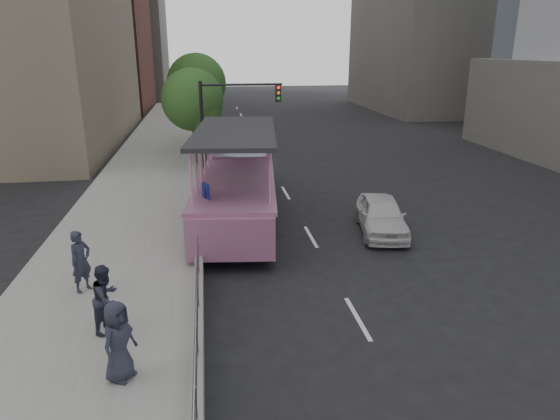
# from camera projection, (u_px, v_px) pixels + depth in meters

# --- Properties ---
(ground) EXTENTS (160.00, 160.00, 0.00)m
(ground) POSITION_uv_depth(u_px,v_px,m) (305.00, 286.00, 14.85)
(ground) COLOR black
(sidewalk) EXTENTS (5.50, 80.00, 0.30)m
(sidewalk) POSITION_uv_depth(u_px,v_px,m) (144.00, 196.00, 23.40)
(sidewalk) COLOR #9F9F99
(sidewalk) RESTS_ON ground
(kerb_wall) EXTENTS (0.24, 30.00, 0.36)m
(kerb_wall) POSITION_uv_depth(u_px,v_px,m) (199.00, 252.00, 16.15)
(kerb_wall) COLOR gray
(kerb_wall) RESTS_ON sidewalk
(guardrail) EXTENTS (0.07, 22.00, 0.71)m
(guardrail) POSITION_uv_depth(u_px,v_px,m) (198.00, 233.00, 15.94)
(guardrail) COLOR #ACACB1
(guardrail) RESTS_ON kerb_wall
(duck_boat) EXTENTS (4.05, 11.84, 3.85)m
(duck_boat) POSITION_uv_depth(u_px,v_px,m) (238.00, 182.00, 20.87)
(duck_boat) COLOR black
(duck_boat) RESTS_ON ground
(car) EXTENTS (2.36, 4.32, 1.40)m
(car) POSITION_uv_depth(u_px,v_px,m) (381.00, 215.00, 18.99)
(car) COLOR silver
(car) RESTS_ON ground
(pedestrian_near) EXTENTS (0.73, 0.77, 1.77)m
(pedestrian_near) POSITION_uv_depth(u_px,v_px,m) (81.00, 261.00, 13.71)
(pedestrian_near) COLOR #282C3B
(pedestrian_near) RESTS_ON sidewalk
(pedestrian_mid) EXTENTS (0.88, 0.99, 1.68)m
(pedestrian_mid) POSITION_uv_depth(u_px,v_px,m) (106.00, 298.00, 11.79)
(pedestrian_mid) COLOR #282C3B
(pedestrian_mid) RESTS_ON sidewalk
(pedestrian_far) EXTENTS (0.89, 1.01, 1.73)m
(pedestrian_far) POSITION_uv_depth(u_px,v_px,m) (118.00, 341.00, 10.02)
(pedestrian_far) COLOR #282C3B
(pedestrian_far) RESTS_ON sidewalk
(parking_sign) EXTENTS (0.25, 0.52, 2.50)m
(parking_sign) POSITION_uv_depth(u_px,v_px,m) (207.00, 209.00, 16.78)
(parking_sign) COLOR black
(parking_sign) RESTS_ON ground
(traffic_signal) EXTENTS (4.20, 0.32, 5.20)m
(traffic_signal) POSITION_uv_depth(u_px,v_px,m) (226.00, 115.00, 25.27)
(traffic_signal) COLOR black
(traffic_signal) RESTS_ON ground
(street_tree_near) EXTENTS (3.52, 3.52, 5.72)m
(street_tree_near) POSITION_uv_depth(u_px,v_px,m) (194.00, 102.00, 28.17)
(street_tree_near) COLOR #3D271C
(street_tree_near) RESTS_ON ground
(street_tree_far) EXTENTS (3.97, 3.97, 6.45)m
(street_tree_far) POSITION_uv_depth(u_px,v_px,m) (198.00, 86.00, 33.69)
(street_tree_far) COLOR #3D271C
(street_tree_far) RESTS_ON ground
(midrise_stone_b) EXTENTS (16.00, 14.00, 20.00)m
(midrise_stone_b) POSITION_uv_depth(u_px,v_px,m) (105.00, 23.00, 69.66)
(midrise_stone_b) COLOR slate
(midrise_stone_b) RESTS_ON ground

